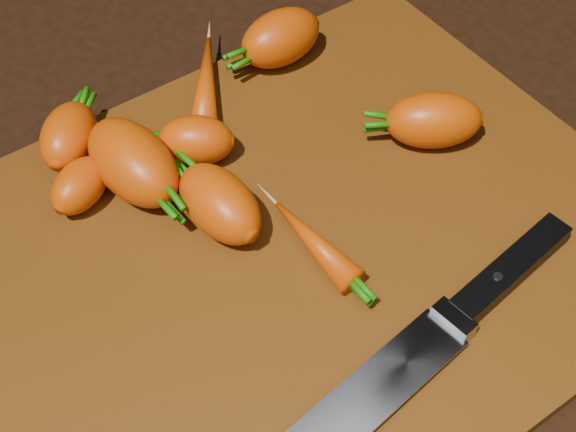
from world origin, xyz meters
TOP-DOWN VIEW (x-y plane):
  - ground at (0.00, 0.00)m, footprint 2.00×2.00m
  - cutting_board at (0.00, 0.00)m, footprint 0.50×0.40m
  - carrot_0 at (-0.09, 0.17)m, footprint 0.07×0.08m
  - carrot_1 at (-0.02, 0.11)m, footprint 0.07×0.07m
  - carrot_2 at (-0.07, 0.11)m, footprint 0.06×0.10m
  - carrot_3 at (-0.04, 0.04)m, footprint 0.05×0.08m
  - carrot_4 at (0.10, 0.17)m, footprint 0.08×0.05m
  - carrot_5 at (-0.11, 0.12)m, footprint 0.06×0.06m
  - carrot_6 at (0.15, 0.02)m, footprint 0.09×0.08m
  - carrot_7 at (0.03, 0.17)m, footprint 0.08×0.11m
  - carrot_8 at (0.00, -0.02)m, footprint 0.03×0.09m
  - knife at (-0.04, -0.13)m, footprint 0.32×0.07m

SIDE VIEW (x-z plane):
  - ground at x=0.00m, z-range -0.01..0.00m
  - cutting_board at x=0.00m, z-range 0.00..0.01m
  - knife at x=-0.04m, z-range 0.01..0.03m
  - carrot_8 at x=0.00m, z-range 0.01..0.03m
  - carrot_7 at x=0.03m, z-range 0.01..0.04m
  - carrot_5 at x=-0.11m, z-range 0.01..0.05m
  - carrot_1 at x=-0.02m, z-range 0.01..0.05m
  - carrot_0 at x=-0.09m, z-range 0.01..0.05m
  - carrot_6 at x=0.15m, z-range 0.01..0.06m
  - carrot_3 at x=-0.04m, z-range 0.01..0.06m
  - carrot_4 at x=0.10m, z-range 0.01..0.06m
  - carrot_2 at x=-0.07m, z-range 0.01..0.06m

